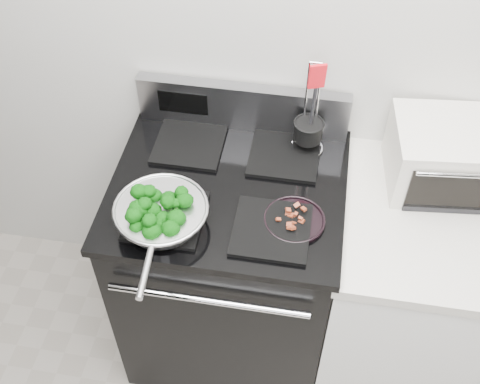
% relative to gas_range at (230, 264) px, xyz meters
% --- Properties ---
extents(back_wall, '(4.00, 0.02, 2.70)m').
position_rel_gas_range_xyz_m(back_wall, '(0.30, 0.34, 0.86)').
color(back_wall, '#B9B5AF').
rests_on(back_wall, ground).
extents(gas_range, '(0.79, 0.69, 1.13)m').
position_rel_gas_range_xyz_m(gas_range, '(0.00, 0.00, 0.00)').
color(gas_range, black).
rests_on(gas_range, floor).
extents(counter, '(0.62, 0.68, 0.92)m').
position_rel_gas_range_xyz_m(counter, '(0.68, -0.00, -0.03)').
color(counter, white).
rests_on(counter, floor).
extents(skillet, '(0.30, 0.47, 0.06)m').
position_rel_gas_range_xyz_m(skillet, '(-0.17, -0.20, 0.51)').
color(skillet, silver).
rests_on(skillet, gas_range).
extents(broccoli_pile, '(0.23, 0.23, 0.08)m').
position_rel_gas_range_xyz_m(broccoli_pile, '(-0.17, -0.20, 0.53)').
color(broccoli_pile, black).
rests_on(broccoli_pile, skillet).
extents(bacon_plate, '(0.20, 0.20, 0.04)m').
position_rel_gas_range_xyz_m(bacon_plate, '(0.24, -0.12, 0.48)').
color(bacon_plate, black).
rests_on(bacon_plate, gas_range).
extents(utensil_holder, '(0.12, 0.12, 0.37)m').
position_rel_gas_range_xyz_m(utensil_holder, '(0.24, 0.22, 0.53)').
color(utensil_holder, silver).
rests_on(utensil_holder, gas_range).
extents(toaster_oven, '(0.42, 0.34, 0.23)m').
position_rel_gas_range_xyz_m(toaster_oven, '(0.72, 0.17, 0.55)').
color(toaster_oven, beige).
rests_on(toaster_oven, counter).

